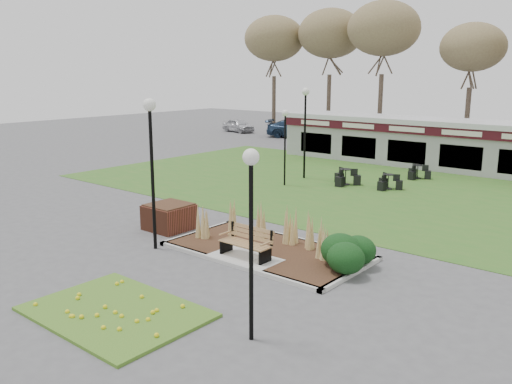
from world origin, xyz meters
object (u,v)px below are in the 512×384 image
Objects in this scene: lamp_post_mid_left at (285,131)px; lamp_post_near_left at (151,141)px; bistro_set_c at (345,179)px; food_pavilion at (470,146)px; bistro_set_b at (417,174)px; lamp_post_far_left at (305,113)px; park_bench at (247,242)px; car_blue at (297,129)px; brick_planter at (169,216)px; car_black at (368,135)px; lamp_post_near_right at (251,203)px; car_silver at (238,125)px; bistro_set_a at (388,184)px.

lamp_post_near_left is at bearing -75.66° from lamp_post_mid_left.
bistro_set_c is at bearing 91.93° from lamp_post_near_left.
bistro_set_b is (-1.34, -4.03, -1.21)m from food_pavilion.
park_bench is at bearing -62.75° from lamp_post_far_left.
brick_planter is at bearing -177.11° from car_blue.
food_pavilion is 4.42m from bistro_set_b.
lamp_post_far_left is at bearing -154.78° from car_black.
park_bench is 31.79m from car_blue.
bistro_set_c is at bearing 85.31° from brick_planter.
car_black is at bearing 102.78° from brick_planter.
lamp_post_near_right is at bearing -169.37° from car_blue.
lamp_post_near_left reaches higher than bistro_set_c.
lamp_post_mid_left reaches higher than car_black.
bistro_set_c is 16.46m from car_black.
food_pavilion is 18.56m from car_blue.
food_pavilion is at bearing 71.63° from bistro_set_b.
lamp_post_far_left reaches higher than car_silver.
park_bench is at bearing -149.43° from car_black.
lamp_post_mid_left is 2.52× the size of bistro_set_c.
food_pavilion is 8.76m from bistro_set_c.
lamp_post_near_right is 20.17m from bistro_set_b.
car_blue is at bearing 123.65° from lamp_post_mid_left.
park_bench is 35.97m from car_silver.
lamp_post_near_right reaches higher than bistro_set_b.
lamp_post_far_left is at bearing -118.07° from car_silver.
bistro_set_c is (-2.16, -3.91, 0.02)m from bistro_set_b.
bistro_set_a is at bearing 96.29° from park_bench.
park_bench is 0.32× the size of car_blue.
lamp_post_near_right is at bearing -73.69° from bistro_set_a.
lamp_post_near_left is (-3.06, -20.76, 2.07)m from food_pavilion.
lamp_post_far_left is 3.54× the size of bistro_set_a.
car_silver is at bearing 136.91° from lamp_post_mid_left.
lamp_post_near_left is at bearing 157.09° from lamp_post_near_right.
park_bench reaches higher than bistro_set_a.
bistro_set_a is 17.09m from car_black.
bistro_set_b is (0.00, 3.48, 0.00)m from bistro_set_a.
lamp_post_near_left reaches higher than bistro_set_b.
bistro_set_c is (2.62, -0.10, -3.23)m from lamp_post_far_left.
food_pavilion reaches higher than bistro_set_c.
bistro_set_c is (-3.50, 11.77, -0.30)m from park_bench.
brick_planter is (-4.40, 0.75, -0.11)m from park_bench.
lamp_post_far_left is at bearing -127.93° from food_pavilion.
lamp_post_mid_left is 25.05m from car_silver.
bistro_set_a is 3.48m from bistro_set_b.
park_bench reaches higher than bistro_set_b.
lamp_post_mid_left is at bearing 104.34° from lamp_post_near_left.
car_blue is (-11.35, 17.05, -2.01)m from lamp_post_mid_left.
car_blue is (-17.16, 7.04, -0.70)m from food_pavilion.
park_bench is 4.47m from brick_planter.
lamp_post_near_left is 3.56× the size of bistro_set_a.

